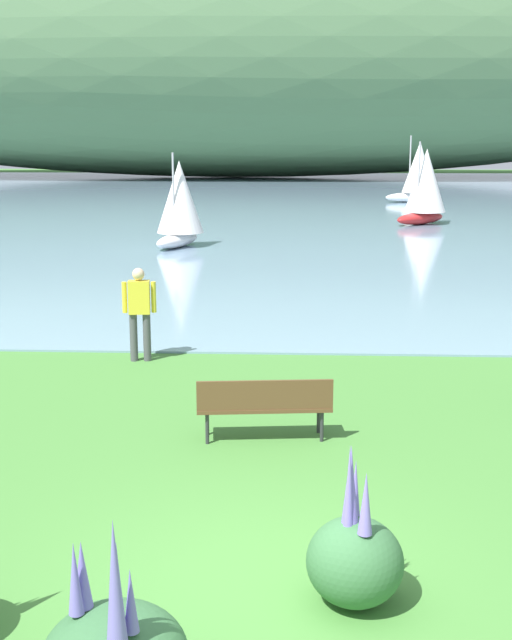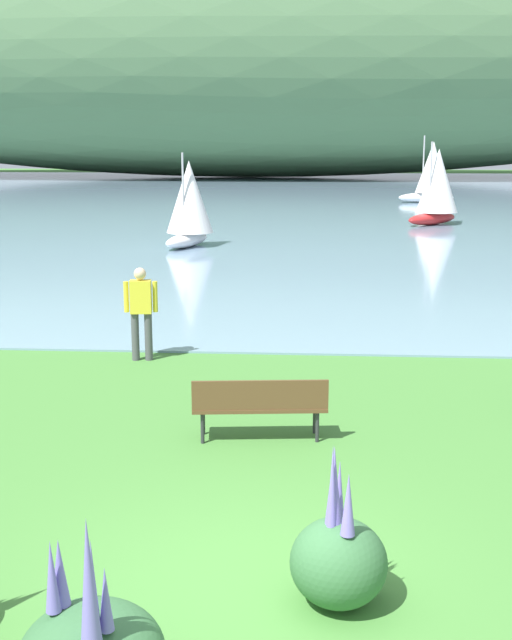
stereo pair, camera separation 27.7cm
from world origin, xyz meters
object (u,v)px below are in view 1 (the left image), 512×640
(sailboat_mid_bay, at_px, (418,171))
(sailboat_toward_hillside, at_px, (179,203))
(sailboat_nearest_to_shore, at_px, (425,186))
(person_at_shoreline, at_px, (139,308))
(park_bench_near_camera, at_px, (264,403))

(sailboat_mid_bay, relative_size, sailboat_toward_hillside, 1.19)
(sailboat_nearest_to_shore, distance_m, sailboat_toward_hillside, 13.35)
(person_at_shoreline, relative_size, sailboat_toward_hillside, 0.50)
(park_bench_near_camera, height_order, sailboat_toward_hillside, sailboat_toward_hillside)
(person_at_shoreline, height_order, sailboat_toward_hillside, sailboat_toward_hillside)
(person_at_shoreline, bearing_deg, sailboat_toward_hillside, 95.19)
(sailboat_nearest_to_shore, distance_m, sailboat_mid_bay, 13.38)
(person_at_shoreline, height_order, sailboat_nearest_to_shore, sailboat_nearest_to_shore)
(park_bench_near_camera, bearing_deg, person_at_shoreline, 121.50)
(park_bench_near_camera, bearing_deg, sailboat_nearest_to_shore, 77.07)
(park_bench_near_camera, distance_m, person_at_shoreline, 4.60)
(sailboat_mid_bay, height_order, sailboat_toward_hillside, sailboat_mid_bay)
(sailboat_toward_hillside, bearing_deg, person_at_shoreline, -84.81)
(park_bench_near_camera, height_order, sailboat_nearest_to_shore, sailboat_nearest_to_shore)
(person_at_shoreline, xyz_separation_m, sailboat_mid_bay, (10.50, 37.50, 0.98))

